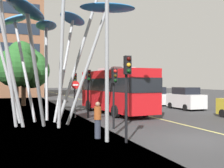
{
  "coord_description": "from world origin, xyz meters",
  "views": [
    {
      "loc": [
        -8.08,
        -10.68,
        2.64
      ],
      "look_at": [
        -0.99,
        8.73,
        2.5
      ],
      "focal_mm": 44.82,
      "sensor_mm": 36.0,
      "label": 1
    }
  ],
  "objects_px": {
    "no_entry_sign": "(75,93)",
    "traffic_light_kerb_near": "(127,80)",
    "car_parked_far": "(186,99)",
    "traffic_light_opposite": "(75,84)",
    "car_side_street": "(154,97)",
    "street_lamp": "(114,27)",
    "traffic_light_kerb_far": "(114,85)",
    "traffic_light_island_mid": "(88,83)",
    "leaf_sculpture": "(39,13)",
    "pedestrian": "(98,120)",
    "red_bus": "(116,89)"
  },
  "relations": [
    {
      "from": "traffic_light_opposite",
      "to": "car_side_street",
      "type": "relative_size",
      "value": 0.78
    },
    {
      "from": "leaf_sculpture",
      "to": "car_parked_far",
      "type": "distance_m",
      "value": 16.33
    },
    {
      "from": "no_entry_sign",
      "to": "street_lamp",
      "type": "bearing_deg",
      "value": -91.4
    },
    {
      "from": "leaf_sculpture",
      "to": "car_parked_far",
      "type": "relative_size",
      "value": 2.79
    },
    {
      "from": "leaf_sculpture",
      "to": "car_side_street",
      "type": "bearing_deg",
      "value": 37.32
    },
    {
      "from": "leaf_sculpture",
      "to": "traffic_light_island_mid",
      "type": "bearing_deg",
      "value": 26.42
    },
    {
      "from": "traffic_light_kerb_near",
      "to": "traffic_light_opposite",
      "type": "xyz_separation_m",
      "value": [
        0.55,
        12.86,
        -0.24
      ]
    },
    {
      "from": "no_entry_sign",
      "to": "traffic_light_kerb_far",
      "type": "bearing_deg",
      "value": -80.86
    },
    {
      "from": "red_bus",
      "to": "traffic_light_island_mid",
      "type": "bearing_deg",
      "value": -143.92
    },
    {
      "from": "traffic_light_kerb_far",
      "to": "car_parked_far",
      "type": "distance_m",
      "value": 13.58
    },
    {
      "from": "leaf_sculpture",
      "to": "street_lamp",
      "type": "distance_m",
      "value": 7.09
    },
    {
      "from": "traffic_light_kerb_far",
      "to": "traffic_light_kerb_near",
      "type": "bearing_deg",
      "value": -101.62
    },
    {
      "from": "traffic_light_kerb_near",
      "to": "car_side_street",
      "type": "height_order",
      "value": "traffic_light_kerb_near"
    },
    {
      "from": "car_side_street",
      "to": "traffic_light_opposite",
      "type": "bearing_deg",
      "value": -155.99
    },
    {
      "from": "traffic_light_kerb_far",
      "to": "pedestrian",
      "type": "height_order",
      "value": "traffic_light_kerb_far"
    },
    {
      "from": "traffic_light_kerb_near",
      "to": "traffic_light_kerb_far",
      "type": "distance_m",
      "value": 3.6
    },
    {
      "from": "traffic_light_kerb_far",
      "to": "no_entry_sign",
      "type": "height_order",
      "value": "traffic_light_kerb_far"
    },
    {
      "from": "leaf_sculpture",
      "to": "traffic_light_kerb_far",
      "type": "bearing_deg",
      "value": -41.43
    },
    {
      "from": "traffic_light_island_mid",
      "to": "car_parked_far",
      "type": "bearing_deg",
      "value": 17.03
    },
    {
      "from": "traffic_light_kerb_far",
      "to": "traffic_light_island_mid",
      "type": "relative_size",
      "value": 0.96
    },
    {
      "from": "traffic_light_island_mid",
      "to": "car_side_street",
      "type": "height_order",
      "value": "traffic_light_island_mid"
    },
    {
      "from": "street_lamp",
      "to": "no_entry_sign",
      "type": "xyz_separation_m",
      "value": [
        0.21,
        8.74,
        -3.25
      ]
    },
    {
      "from": "traffic_light_kerb_far",
      "to": "car_parked_far",
      "type": "height_order",
      "value": "traffic_light_kerb_far"
    },
    {
      "from": "leaf_sculpture",
      "to": "car_side_street",
      "type": "xyz_separation_m",
      "value": [
        13.95,
        10.64,
        -6.0
      ]
    },
    {
      "from": "traffic_light_island_mid",
      "to": "traffic_light_kerb_far",
      "type": "bearing_deg",
      "value": -88.94
    },
    {
      "from": "traffic_light_island_mid",
      "to": "traffic_light_opposite",
      "type": "xyz_separation_m",
      "value": [
        -0.08,
        4.2,
        -0.07
      ]
    },
    {
      "from": "red_bus",
      "to": "no_entry_sign",
      "type": "bearing_deg",
      "value": -157.8
    },
    {
      "from": "no_entry_sign",
      "to": "traffic_light_opposite",
      "type": "bearing_deg",
      "value": 78.16
    },
    {
      "from": "traffic_light_opposite",
      "to": "car_parked_far",
      "type": "xyz_separation_m",
      "value": [
        10.73,
        -0.94,
        -1.48
      ]
    },
    {
      "from": "traffic_light_opposite",
      "to": "pedestrian",
      "type": "xyz_separation_m",
      "value": [
        -1.45,
        -11.46,
        -1.63
      ]
    },
    {
      "from": "traffic_light_kerb_near",
      "to": "car_parked_far",
      "type": "relative_size",
      "value": 0.91
    },
    {
      "from": "leaf_sculpture",
      "to": "traffic_light_kerb_far",
      "type": "height_order",
      "value": "leaf_sculpture"
    },
    {
      "from": "traffic_light_opposite",
      "to": "traffic_light_island_mid",
      "type": "bearing_deg",
      "value": -88.98
    },
    {
      "from": "red_bus",
      "to": "traffic_light_opposite",
      "type": "bearing_deg",
      "value": 145.65
    },
    {
      "from": "traffic_light_kerb_far",
      "to": "street_lamp",
      "type": "height_order",
      "value": "street_lamp"
    },
    {
      "from": "car_parked_far",
      "to": "traffic_light_kerb_near",
      "type": "bearing_deg",
      "value": -133.43
    },
    {
      "from": "red_bus",
      "to": "no_entry_sign",
      "type": "height_order",
      "value": "red_bus"
    },
    {
      "from": "traffic_light_kerb_far",
      "to": "car_side_street",
      "type": "relative_size",
      "value": 0.77
    },
    {
      "from": "car_parked_far",
      "to": "traffic_light_opposite",
      "type": "bearing_deg",
      "value": 175.01
    },
    {
      "from": "traffic_light_island_mid",
      "to": "no_entry_sign",
      "type": "relative_size",
      "value": 1.29
    },
    {
      "from": "no_entry_sign",
      "to": "traffic_light_kerb_near",
      "type": "bearing_deg",
      "value": -88.76
    },
    {
      "from": "traffic_light_kerb_near",
      "to": "leaf_sculpture",
      "type": "bearing_deg",
      "value": 113.95
    },
    {
      "from": "traffic_light_kerb_far",
      "to": "street_lamp",
      "type": "relative_size",
      "value": 0.42
    },
    {
      "from": "traffic_light_opposite",
      "to": "pedestrian",
      "type": "distance_m",
      "value": 11.66
    },
    {
      "from": "leaf_sculpture",
      "to": "street_lamp",
      "type": "height_order",
      "value": "leaf_sculpture"
    },
    {
      "from": "traffic_light_kerb_near",
      "to": "traffic_light_kerb_far",
      "type": "height_order",
      "value": "traffic_light_kerb_near"
    },
    {
      "from": "traffic_light_kerb_far",
      "to": "car_side_street",
      "type": "height_order",
      "value": "traffic_light_kerb_far"
    },
    {
      "from": "traffic_light_kerb_far",
      "to": "no_entry_sign",
      "type": "relative_size",
      "value": 1.24
    },
    {
      "from": "leaf_sculpture",
      "to": "pedestrian",
      "type": "bearing_deg",
      "value": -68.5
    },
    {
      "from": "traffic_light_kerb_far",
      "to": "red_bus",
      "type": "bearing_deg",
      "value": 68.67
    }
  ]
}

